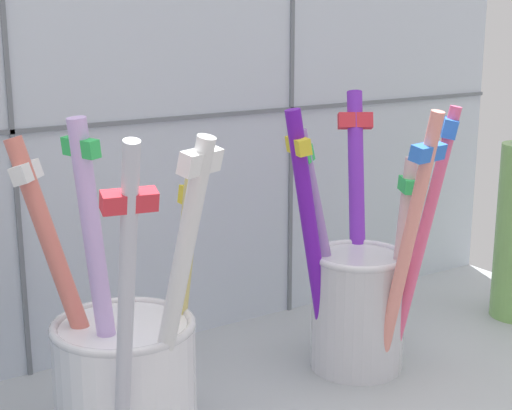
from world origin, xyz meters
The scene contains 3 objects.
tile_wall_back centered at (0.00, 12.00, 22.50)cm, with size 64.00×2.20×45.00cm.
toothbrush_cup_left centered at (-8.53, -0.60, 6.59)cm, with size 10.25×12.39×18.64cm.
toothbrush_cup_right centered at (8.49, -0.36, 7.43)cm, with size 10.12×12.49×18.26cm.
Camera 1 is at (-24.35, -37.59, 25.60)cm, focal length 54.86 mm.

